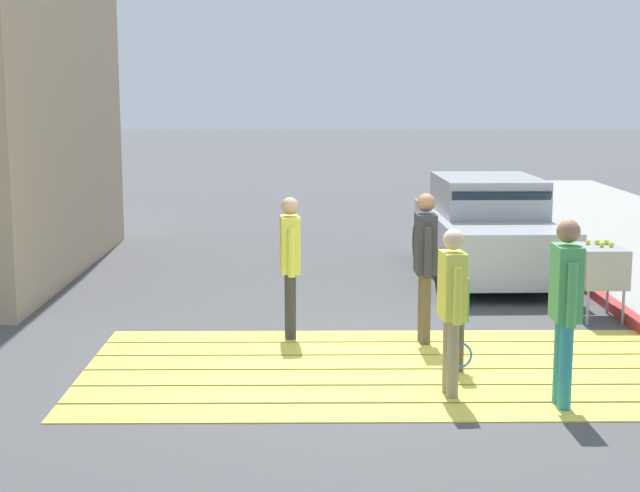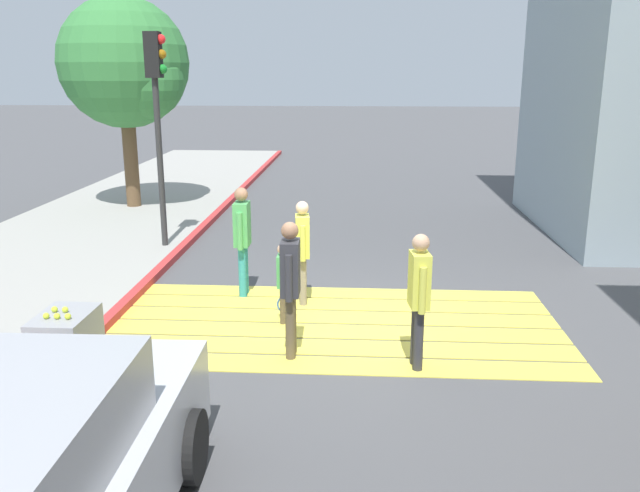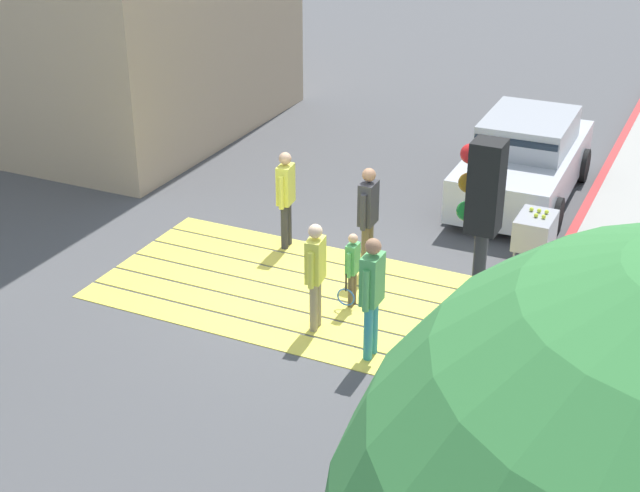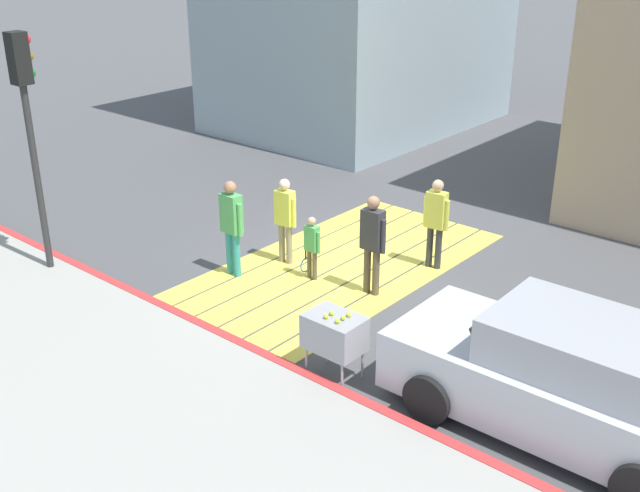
# 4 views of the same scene
# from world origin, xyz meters

# --- Properties ---
(ground_plane) EXTENTS (120.00, 120.00, 0.00)m
(ground_plane) POSITION_xyz_m (0.00, 0.00, 0.00)
(ground_plane) COLOR #4C4C4F
(crosswalk_stripes) EXTENTS (6.40, 3.25, 0.01)m
(crosswalk_stripes) POSITION_xyz_m (0.00, 0.00, 0.01)
(crosswalk_stripes) COLOR #EAD64C
(crosswalk_stripes) RESTS_ON ground
(sidewalk_west) EXTENTS (4.80, 40.00, 0.12)m
(sidewalk_west) POSITION_xyz_m (-5.60, 0.00, 0.06)
(sidewalk_west) COLOR #9E9B93
(sidewalk_west) RESTS_ON ground
(curb_painted) EXTENTS (0.16, 40.00, 0.13)m
(curb_painted) POSITION_xyz_m (-3.25, 0.00, 0.07)
(curb_painted) COLOR #BC3333
(curb_painted) RESTS_ON ground
(car_parked_near_curb) EXTENTS (2.04, 4.33, 1.57)m
(car_parked_near_curb) POSITION_xyz_m (-2.00, -5.15, 0.73)
(car_parked_near_curb) COLOR silver
(car_parked_near_curb) RESTS_ON ground
(traffic_light_corner) EXTENTS (0.39, 0.28, 4.24)m
(traffic_light_corner) POSITION_xyz_m (-3.58, 3.80, 3.04)
(traffic_light_corner) COLOR #2D2D2D
(traffic_light_corner) RESTS_ON ground
(tennis_ball_cart) EXTENTS (0.56, 0.80, 1.02)m
(tennis_ball_cart) POSITION_xyz_m (-2.90, -2.25, 0.70)
(tennis_ball_cart) COLOR #99999E
(tennis_ball_cart) RESTS_ON ground
(pedestrian_adult_lead) EXTENTS (0.25, 0.49, 1.69)m
(pedestrian_adult_lead) POSITION_xyz_m (1.05, -1.34, 0.98)
(pedestrian_adult_lead) COLOR #333338
(pedestrian_adult_lead) RESTS_ON ground
(pedestrian_adult_trailing) EXTENTS (0.23, 0.51, 1.76)m
(pedestrian_adult_trailing) POSITION_xyz_m (-0.52, -1.10, 1.02)
(pedestrian_adult_trailing) COLOR brown
(pedestrian_adult_trailing) RESTS_ON ground
(pedestrian_adult_side) EXTENTS (0.23, 0.52, 1.77)m
(pedestrian_adult_side) POSITION_xyz_m (-1.53, 1.20, 1.03)
(pedestrian_adult_side) COLOR teal
(pedestrian_adult_side) RESTS_ON ground
(pedestrian_teen_behind) EXTENTS (0.25, 0.48, 1.63)m
(pedestrian_teen_behind) POSITION_xyz_m (-0.54, 0.85, 0.95)
(pedestrian_teen_behind) COLOR gray
(pedestrian_teen_behind) RESTS_ON ground
(pedestrian_child_with_racket) EXTENTS (0.28, 0.37, 1.18)m
(pedestrian_child_with_racket) POSITION_xyz_m (-0.75, 0.04, 0.65)
(pedestrian_child_with_racket) COLOR brown
(pedestrian_child_with_racket) RESTS_ON ground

